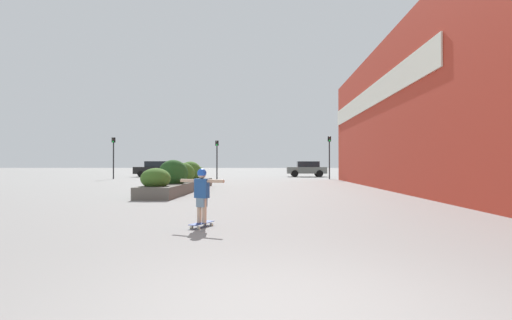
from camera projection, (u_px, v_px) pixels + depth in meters
ground_plane at (292, 316)px, 3.42m from camera, size 300.00×300.00×0.00m
building_wall_right at (409, 106)px, 17.67m from camera, size 0.67×32.95×7.74m
planter_box at (182, 180)px, 19.52m from camera, size 1.39×10.58×1.51m
skateboard at (202, 224)px, 8.28m from camera, size 0.46×0.72×0.09m
skateboarder at (202, 190)px, 8.29m from camera, size 0.99×0.48×1.13m
car_leftmost at (157, 169)px, 42.04m from camera, size 4.42×2.05×1.64m
car_center_left at (307, 169)px, 42.40m from camera, size 4.14×2.03×1.63m
car_center_right at (404, 169)px, 41.03m from camera, size 4.33×1.94×1.49m
traffic_light_left at (217, 153)px, 35.73m from camera, size 0.28×0.30×3.45m
traffic_light_right at (329, 150)px, 35.40m from camera, size 0.28×0.30×3.80m
traffic_light_far_left at (113, 151)px, 35.65m from camera, size 0.28×0.30×3.72m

